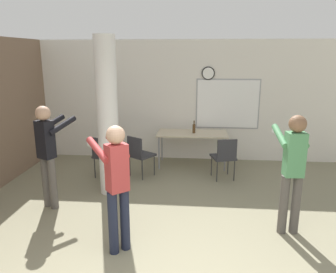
# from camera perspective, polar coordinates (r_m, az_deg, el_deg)

# --- Properties ---
(wall_back) EXTENTS (8.00, 0.15, 2.80)m
(wall_back) POSITION_cam_1_polar(r_m,az_deg,el_deg) (7.77, 3.36, 6.20)
(wall_back) COLOR silver
(wall_back) RESTS_ON ground_plane
(support_pillar) EXTENTS (0.37, 0.37, 2.80)m
(support_pillar) POSITION_cam_1_polar(r_m,az_deg,el_deg) (5.84, -10.48, 3.29)
(support_pillar) COLOR white
(support_pillar) RESTS_ON ground_plane
(folding_table) EXTENTS (1.55, 0.73, 0.77)m
(folding_table) POSITION_cam_1_polar(r_m,az_deg,el_deg) (7.35, 4.24, 0.25)
(folding_table) COLOR beige
(folding_table) RESTS_ON ground_plane
(bottle_on_table) EXTENTS (0.06, 0.06, 0.28)m
(bottle_on_table) POSITION_cam_1_polar(r_m,az_deg,el_deg) (7.29, 4.54, 1.44)
(bottle_on_table) COLOR #4C3319
(bottle_on_table) RESTS_ON folding_table
(chair_table_left) EXTENTS (0.61, 0.61, 0.87)m
(chair_table_left) POSITION_cam_1_polar(r_m,az_deg,el_deg) (6.73, -5.01, -2.89)
(chair_table_left) COLOR #2D2D33
(chair_table_left) RESTS_ON ground_plane
(chair_near_pillar) EXTENTS (0.56, 0.56, 0.87)m
(chair_near_pillar) POSITION_cam_1_polar(r_m,az_deg,el_deg) (6.77, -10.99, -3.00)
(chair_near_pillar) COLOR #2D2D33
(chair_near_pillar) RESTS_ON ground_plane
(chair_table_right) EXTENTS (0.54, 0.54, 0.87)m
(chair_table_right) POSITION_cam_1_polar(r_m,az_deg,el_deg) (6.65, 9.81, -3.25)
(chair_table_right) COLOR #2D2D33
(chair_table_right) RESTS_ON ground_plane
(person_watching_back) EXTENTS (0.57, 0.69, 1.70)m
(person_watching_back) POSITION_cam_1_polar(r_m,az_deg,el_deg) (5.60, -20.22, -2.04)
(person_watching_back) COLOR #514C47
(person_watching_back) RESTS_ON ground_plane
(person_playing_front) EXTENTS (0.62, 0.65, 1.67)m
(person_playing_front) POSITION_cam_1_polar(r_m,az_deg,el_deg) (4.12, -8.99, -7.38)
(person_playing_front) COLOR #1E2338
(person_playing_front) RESTS_ON ground_plane
(person_playing_side) EXTENTS (0.41, 0.66, 1.71)m
(person_playing_side) POSITION_cam_1_polar(r_m,az_deg,el_deg) (4.81, 20.90, -4.69)
(person_playing_side) COLOR #514C47
(person_playing_side) RESTS_ON ground_plane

